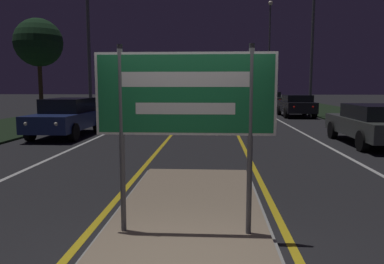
% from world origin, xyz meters
% --- Properties ---
extents(median_island, '(2.36, 7.58, 0.10)m').
position_xyz_m(median_island, '(0.00, 1.03, 0.04)').
color(median_island, '#999993').
rests_on(median_island, ground_plane).
extents(verge_left, '(5.00, 100.00, 0.08)m').
position_xyz_m(verge_left, '(-9.50, 20.00, 0.04)').
color(verge_left, black).
rests_on(verge_left, ground_plane).
extents(verge_right, '(5.00, 100.00, 0.08)m').
position_xyz_m(verge_right, '(9.50, 20.00, 0.04)').
color(verge_right, black).
rests_on(verge_right, ground_plane).
extents(centre_line_yellow_left, '(0.12, 70.00, 0.01)m').
position_xyz_m(centre_line_yellow_left, '(-1.37, 25.00, 0.00)').
color(centre_line_yellow_left, gold).
rests_on(centre_line_yellow_left, ground_plane).
extents(centre_line_yellow_right, '(0.12, 70.00, 0.01)m').
position_xyz_m(centre_line_yellow_right, '(1.37, 25.00, 0.00)').
color(centre_line_yellow_right, gold).
rests_on(centre_line_yellow_right, ground_plane).
extents(lane_line_white_left, '(0.12, 70.00, 0.01)m').
position_xyz_m(lane_line_white_left, '(-4.20, 25.00, 0.00)').
color(lane_line_white_left, silver).
rests_on(lane_line_white_left, ground_plane).
extents(lane_line_white_right, '(0.12, 70.00, 0.01)m').
position_xyz_m(lane_line_white_right, '(4.20, 25.00, 0.00)').
color(lane_line_white_right, silver).
rests_on(lane_line_white_right, ground_plane).
extents(edge_line_white_left, '(0.10, 70.00, 0.01)m').
position_xyz_m(edge_line_white_left, '(-7.20, 25.00, 0.00)').
color(edge_line_white_left, silver).
rests_on(edge_line_white_left, ground_plane).
extents(edge_line_white_right, '(0.10, 70.00, 0.01)m').
position_xyz_m(edge_line_white_right, '(7.20, 25.00, 0.00)').
color(edge_line_white_right, silver).
rests_on(edge_line_white_right, ground_plane).
extents(highway_sign, '(2.31, 0.07, 2.46)m').
position_xyz_m(highway_sign, '(0.00, 1.02, 1.84)').
color(highway_sign, '#56565B').
rests_on(highway_sign, median_island).
extents(streetlight_right_near, '(0.53, 0.53, 9.41)m').
position_xyz_m(streetlight_right_near, '(6.52, 20.61, 6.07)').
color(streetlight_right_near, '#56565B').
rests_on(streetlight_right_near, ground_plane).
extents(streetlight_right_far, '(0.49, 0.49, 11.10)m').
position_xyz_m(streetlight_right_far, '(6.42, 38.47, 6.76)').
color(streetlight_right_far, '#56565B').
rests_on(streetlight_right_far, ground_plane).
extents(car_receding_0, '(2.03, 4.73, 1.39)m').
position_xyz_m(car_receding_0, '(5.87, 9.35, 0.74)').
color(car_receding_0, '#4C514C').
rests_on(car_receding_0, ground_plane).
extents(car_receding_1, '(1.94, 4.14, 1.43)m').
position_xyz_m(car_receding_1, '(5.74, 20.97, 0.76)').
color(car_receding_1, black).
rests_on(car_receding_1, ground_plane).
extents(car_receding_2, '(1.86, 4.42, 1.40)m').
position_xyz_m(car_receding_2, '(6.09, 34.22, 0.73)').
color(car_receding_2, '#4C514C').
rests_on(car_receding_2, ground_plane).
extents(car_receding_3, '(1.89, 4.55, 1.47)m').
position_xyz_m(car_receding_3, '(5.72, 45.90, 0.78)').
color(car_receding_3, '#4C514C').
rests_on(car_receding_3, ground_plane).
extents(car_approaching_0, '(1.87, 4.55, 1.51)m').
position_xyz_m(car_approaching_0, '(-5.55, 10.98, 0.79)').
color(car_approaching_0, navy).
rests_on(car_approaching_0, ground_plane).
extents(car_approaching_1, '(2.01, 4.64, 1.46)m').
position_xyz_m(car_approaching_1, '(-2.56, 19.84, 0.77)').
color(car_approaching_1, navy).
rests_on(car_approaching_1, ground_plane).
extents(car_approaching_2, '(1.85, 4.71, 1.44)m').
position_xyz_m(car_approaching_2, '(-5.75, 30.06, 0.78)').
color(car_approaching_2, black).
rests_on(car_approaching_2, ground_plane).
extents(roadside_palm_left, '(2.78, 2.78, 5.83)m').
position_xyz_m(roadside_palm_left, '(-9.86, 17.97, 4.49)').
color(roadside_palm_left, '#4C3823').
rests_on(roadside_palm_left, verge_left).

